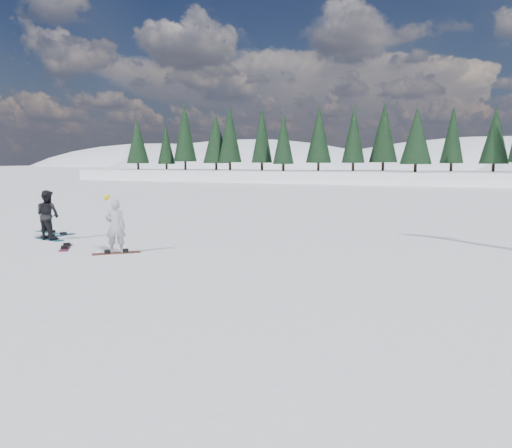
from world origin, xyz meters
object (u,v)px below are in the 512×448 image
(snowboarder_woman, at_px, (115,226))
(snowboarder_man, at_px, (48,215))
(snowboard_loose_a, at_px, (57,236))
(snowboard_loose_b, at_px, (66,248))
(snowboard_loose_c, at_px, (48,232))

(snowboarder_woman, relative_size, snowboarder_man, 1.02)
(snowboarder_woman, relative_size, snowboard_loose_a, 1.26)
(snowboard_loose_a, distance_m, snowboard_loose_b, 2.93)
(snowboarder_woman, distance_m, snowboard_loose_b, 2.39)
(snowboard_loose_c, bearing_deg, snowboard_loose_b, -22.54)
(snowboarder_man, relative_size, snowboard_loose_c, 1.24)
(snowboarder_man, height_order, snowboard_loose_b, snowboarder_man)
(snowboarder_woman, distance_m, snowboard_loose_a, 4.98)
(snowboard_loose_a, distance_m, snowboard_loose_c, 1.24)
(snowboard_loose_b, bearing_deg, snowboard_loose_c, -163.94)
(snowboarder_woman, xyz_separation_m, snowboard_loose_c, (-5.54, 2.64, -0.87))
(snowboarder_woman, height_order, snowboarder_man, snowboarder_woman)
(snowboard_loose_b, bearing_deg, snowboarder_woman, 49.38)
(snowboard_loose_b, bearing_deg, snowboarder_man, -157.81)
(snowboard_loose_a, relative_size, snowboard_loose_c, 1.00)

